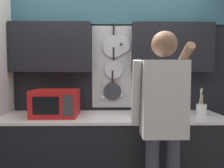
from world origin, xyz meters
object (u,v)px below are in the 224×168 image
at_px(knife_block, 138,107).
at_px(person, 163,114).
at_px(microwave, 56,103).
at_px(utensil_crock, 201,109).

relative_size(knife_block, person, 0.15).
bearing_deg(microwave, knife_block, 0.03).
bearing_deg(microwave, person, -26.24).
relative_size(microwave, knife_block, 1.85).
xyz_separation_m(microwave, person, (1.07, -0.53, -0.02)).
height_order(knife_block, utensil_crock, utensil_crock).
bearing_deg(person, utensil_crock, 42.09).
height_order(microwave, knife_block, microwave).
bearing_deg(person, microwave, 153.76).
xyz_separation_m(utensil_crock, person, (-0.58, -0.53, 0.06)).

